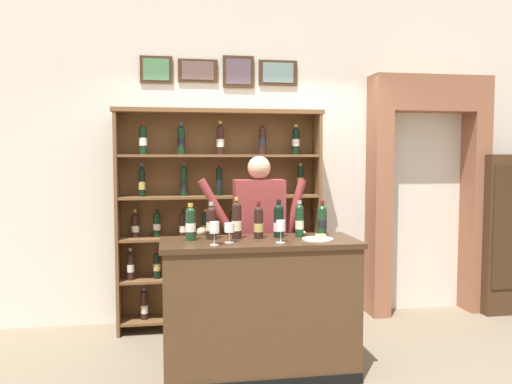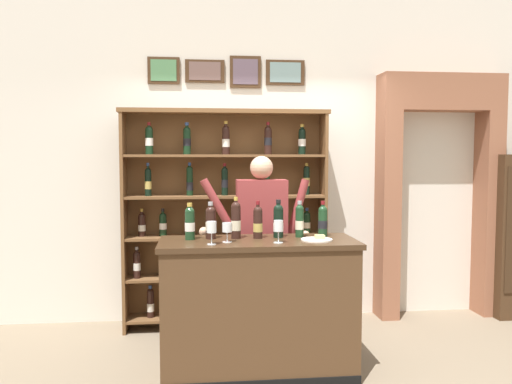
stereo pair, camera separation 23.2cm
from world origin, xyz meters
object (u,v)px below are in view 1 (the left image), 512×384
(tasting_bottle_prosecco, at_px, (237,220))
(tasting_bottle_vin_santo, at_px, (211,222))
(wine_glass_spare, at_px, (229,229))
(cheese_plate, at_px, (318,239))
(tasting_counter, at_px, (260,308))
(tasting_bottle_super_tuscan, at_px, (279,220))
(tasting_bottle_brunello, at_px, (322,220))
(wine_glass_left, at_px, (214,229))
(tasting_bottle_bianco, at_px, (259,222))
(wine_shelf, at_px, (220,215))
(wine_glass_center, at_px, (281,227))
(tasting_bottle_chianti, at_px, (191,223))
(tasting_bottle_riserva, at_px, (299,220))
(shopkeeper, at_px, (259,230))

(tasting_bottle_prosecco, bearing_deg, tasting_bottle_vin_santo, 177.62)
(tasting_bottle_prosecco, xyz_separation_m, wine_glass_spare, (-0.08, -0.17, -0.04))
(wine_glass_spare, relative_size, cheese_plate, 0.62)
(tasting_counter, height_order, tasting_bottle_super_tuscan, tasting_bottle_super_tuscan)
(tasting_bottle_brunello, height_order, wine_glass_left, tasting_bottle_brunello)
(tasting_bottle_bianco, bearing_deg, wine_glass_left, -145.49)
(wine_glass_left, bearing_deg, wine_shelf, 82.90)
(tasting_bottle_vin_santo, bearing_deg, wine_glass_spare, -56.61)
(tasting_counter, height_order, wine_glass_center, wine_glass_center)
(tasting_bottle_chianti, distance_m, tasting_bottle_riserva, 0.86)
(tasting_bottle_vin_santo, distance_m, wine_glass_left, 0.27)
(wine_glass_left, relative_size, cheese_plate, 0.71)
(wine_shelf, xyz_separation_m, tasting_bottle_chianti, (-0.33, -1.10, 0.07))
(tasting_bottle_vin_santo, distance_m, wine_glass_spare, 0.22)
(tasting_bottle_chianti, relative_size, tasting_bottle_super_tuscan, 0.95)
(tasting_bottle_chianti, xyz_separation_m, tasting_bottle_bianco, (0.52, 0.01, -0.01))
(tasting_bottle_super_tuscan, relative_size, wine_glass_center, 1.77)
(tasting_bottle_riserva, relative_size, wine_glass_spare, 1.96)
(tasting_bottle_riserva, bearing_deg, tasting_bottle_chianti, -177.81)
(tasting_bottle_bianco, distance_m, wine_glass_spare, 0.30)
(wine_shelf, xyz_separation_m, tasting_bottle_bianco, (0.20, -1.09, 0.06))
(tasting_bottle_super_tuscan, distance_m, tasting_bottle_riserva, 0.17)
(tasting_counter, distance_m, tasting_bottle_riserva, 0.75)
(tasting_bottle_prosecco, distance_m, cheese_plate, 0.64)
(wine_glass_spare, bearing_deg, shopkeeper, 62.41)
(shopkeeper, distance_m, tasting_bottle_chianti, 0.78)
(tasting_counter, relative_size, tasting_bottle_riserva, 5.23)
(shopkeeper, bearing_deg, wine_shelf, 113.97)
(tasting_bottle_bianco, bearing_deg, cheese_plate, -19.19)
(wine_glass_left, bearing_deg, tasting_counter, 24.74)
(wine_shelf, bearing_deg, tasting_bottle_vin_santo, -98.87)
(wine_shelf, xyz_separation_m, tasting_bottle_super_tuscan, (0.36, -1.07, 0.07))
(tasting_counter, relative_size, wine_glass_left, 8.85)
(wine_shelf, distance_m, shopkeeper, 0.69)
(tasting_counter, relative_size, shopkeeper, 0.89)
(wine_glass_left, xyz_separation_m, wine_glass_spare, (0.12, 0.09, -0.02))
(shopkeeper, distance_m, tasting_bottle_riserva, 0.52)
(tasting_counter, height_order, wine_glass_left, wine_glass_left)
(tasting_bottle_super_tuscan, xyz_separation_m, wine_glass_center, (-0.03, -0.25, -0.02))
(tasting_bottle_bianco, bearing_deg, tasting_bottle_vin_santo, 177.40)
(cheese_plate, bearing_deg, wine_glass_spare, -179.04)
(wine_shelf, height_order, wine_glass_left, wine_shelf)
(tasting_bottle_brunello, bearing_deg, wine_glass_center, -145.28)
(tasting_bottle_vin_santo, height_order, wine_glass_center, tasting_bottle_vin_santo)
(tasting_counter, height_order, shopkeeper, shopkeeper)
(tasting_bottle_bianco, xyz_separation_m, cheese_plate, (0.43, -0.15, -0.12))
(tasting_bottle_bianco, bearing_deg, wine_glass_center, -60.22)
(tasting_bottle_bianco, height_order, wine_glass_center, tasting_bottle_bianco)
(tasting_bottle_riserva, xyz_separation_m, wine_glass_spare, (-0.58, -0.19, -0.03))
(wine_glass_center, bearing_deg, tasting_bottle_bianco, 119.78)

